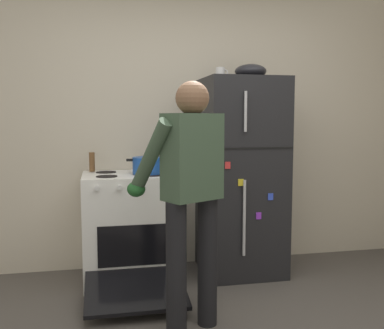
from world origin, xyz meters
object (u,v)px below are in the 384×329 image
at_px(person_cook, 189,185).
at_px(pepper_mill, 92,162).
at_px(refrigerator, 241,176).
at_px(red_pot, 148,165).
at_px(coffee_mug, 220,73).
at_px(stove_range, 129,228).
at_px(mixing_bowl, 251,71).

bearing_deg(person_cook, pepper_mill, 117.27).
bearing_deg(refrigerator, red_pot, -176.56).
distance_m(refrigerator, coffee_mug, 0.92).
relative_size(red_pot, pepper_mill, 2.15).
relative_size(person_cook, pepper_mill, 9.61).
relative_size(stove_range, person_cook, 0.76).
xyz_separation_m(stove_range, mixing_bowl, (1.07, 0.02, 1.33)).
bearing_deg(pepper_mill, person_cook, -62.73).
xyz_separation_m(coffee_mug, mixing_bowl, (0.26, -0.05, 0.01)).
bearing_deg(stove_range, refrigerator, 1.01).
bearing_deg(red_pot, pepper_mill, 151.48).
bearing_deg(pepper_mill, red_pot, -28.52).
bearing_deg(mixing_bowl, person_cook, -126.95).
bearing_deg(red_pot, refrigerator, 3.44).
relative_size(pepper_mill, mixing_bowl, 0.61).
bearing_deg(refrigerator, mixing_bowl, 0.22).
bearing_deg(refrigerator, stove_range, -178.99).
height_order(red_pot, coffee_mug, coffee_mug).
height_order(refrigerator, red_pot, refrigerator).
xyz_separation_m(pepper_mill, mixing_bowl, (1.37, -0.20, 0.78)).
bearing_deg(person_cook, mixing_bowl, 53.05).
distance_m(stove_range, coffee_mug, 1.55).
height_order(red_pot, pepper_mill, pepper_mill).
distance_m(red_pot, pepper_mill, 0.52).
height_order(stove_range, mixing_bowl, mixing_bowl).
bearing_deg(person_cook, refrigerator, 56.10).
relative_size(person_cook, mixing_bowl, 5.84).
bearing_deg(refrigerator, pepper_mill, 171.16).
height_order(person_cook, coffee_mug, coffee_mug).
distance_m(refrigerator, mixing_bowl, 0.92).
xyz_separation_m(refrigerator, pepper_mill, (-1.29, 0.20, 0.14)).
height_order(person_cook, mixing_bowl, mixing_bowl).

